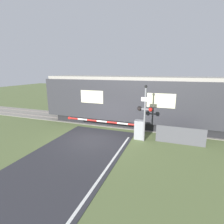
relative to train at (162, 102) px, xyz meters
name	(u,v)px	position (x,y,z in m)	size (l,w,h in m)	color
ground_plane	(94,139)	(-4.04, -4.18, -2.06)	(80.00, 80.00, 0.00)	#5B6B3D
track_bed	(114,122)	(-4.04, 0.00, -2.03)	(36.00, 3.20, 0.13)	gray
train	(162,102)	(0.00, 0.00, 0.00)	(19.57, 3.20, 4.02)	black
crossing_barrier	(133,128)	(-1.61, -3.15, -1.36)	(5.81, 0.44, 1.29)	gray
signal_post	(145,110)	(-0.82, -3.41, 0.01)	(1.00, 0.26, 3.64)	gray
roadside_fence	(180,136)	(1.39, -3.13, -1.51)	(2.93, 0.06, 1.10)	#4C4C51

